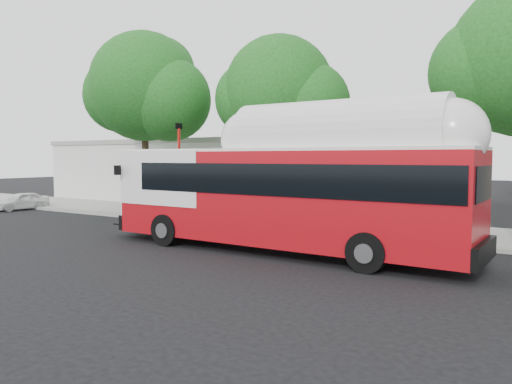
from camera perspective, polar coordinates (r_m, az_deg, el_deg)
ground at (r=17.66m, az=-4.47°, el=-6.10°), size 120.00×120.00×0.00m
sidewalk at (r=23.10m, az=5.37°, el=-3.52°), size 60.00×5.00×0.15m
curb_strip at (r=20.85m, az=2.06°, el=-4.33°), size 60.00×0.30×0.15m
red_curb_segment at (r=22.51m, az=-4.53°, el=-3.70°), size 10.00×0.32×0.16m
street_tree_left at (r=27.42m, az=-11.84°, el=11.27°), size 6.67×5.80×9.74m
street_tree_mid at (r=22.97m, az=3.61°, el=11.03°), size 5.75×5.00×8.62m
low_commercial_bldg at (r=37.12m, az=-8.59°, el=2.50°), size 16.20×10.20×4.25m
transit_bus at (r=16.09m, az=3.04°, el=-0.60°), size 13.11×3.00×3.86m
parked_car at (r=32.36m, az=-25.23°, el=-0.93°), size 3.21×1.53×1.06m
signal_pole at (r=24.50m, az=-8.76°, el=2.40°), size 0.13×0.45×4.73m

